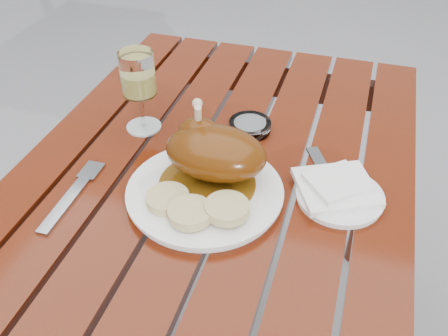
% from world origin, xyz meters
% --- Properties ---
extents(table, '(0.80, 1.20, 0.75)m').
position_xyz_m(table, '(0.00, 0.00, 0.38)').
color(table, maroon).
rests_on(table, ground).
extents(dinner_plate, '(0.38, 0.38, 0.02)m').
position_xyz_m(dinner_plate, '(0.01, -0.08, 0.76)').
color(dinner_plate, white).
rests_on(dinner_plate, table).
extents(roast_duck, '(0.20, 0.19, 0.14)m').
position_xyz_m(roast_duck, '(0.01, -0.03, 0.82)').
color(roast_duck, '#613B0B').
rests_on(roast_duck, dinner_plate).
extents(bread_dumplings, '(0.19, 0.11, 0.03)m').
position_xyz_m(bread_dumplings, '(0.01, -0.14, 0.78)').
color(bread_dumplings, tan).
rests_on(bread_dumplings, dinner_plate).
extents(wine_glass, '(0.10, 0.10, 0.19)m').
position_xyz_m(wine_glass, '(-0.20, 0.11, 0.84)').
color(wine_glass, '#E3DA67').
rests_on(wine_glass, table).
extents(side_plate, '(0.18, 0.18, 0.01)m').
position_xyz_m(side_plate, '(0.26, -0.01, 0.76)').
color(side_plate, white).
rests_on(side_plate, table).
extents(napkin, '(0.19, 0.18, 0.01)m').
position_xyz_m(napkin, '(0.25, -0.00, 0.77)').
color(napkin, white).
rests_on(napkin, side_plate).
extents(ashtray, '(0.11, 0.11, 0.02)m').
position_xyz_m(ashtray, '(0.04, 0.17, 0.76)').
color(ashtray, '#B2B7BC').
rests_on(ashtray, table).
extents(fork, '(0.03, 0.20, 0.01)m').
position_xyz_m(fork, '(-0.24, -0.16, 0.75)').
color(fork, gray).
rests_on(fork, table).
extents(knife, '(0.10, 0.18, 0.01)m').
position_xyz_m(knife, '(0.24, 0.02, 0.75)').
color(knife, gray).
rests_on(knife, table).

